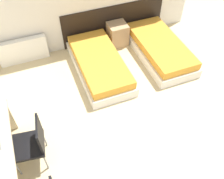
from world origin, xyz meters
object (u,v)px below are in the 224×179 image
Objects in this scene: bed_near_door at (160,49)px; nightstand at (117,34)px; bed_near_window at (99,65)px; chair_near_laptop at (32,142)px.

bed_near_door is 1.03m from nightstand.
bed_near_window is 2.15× the size of chair_near_laptop.
chair_near_laptop is at bearing -135.58° from bed_near_window.
bed_near_window is 1.03m from nightstand.
chair_near_laptop is at bearing -134.91° from nightstand.
bed_near_window is at bearing -133.48° from nightstand.
bed_near_door is 3.37m from chair_near_laptop.
chair_near_laptop reaches higher than nightstand.
nightstand is 0.58× the size of chair_near_laptop.
bed_near_window is at bearing 180.00° from bed_near_door.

